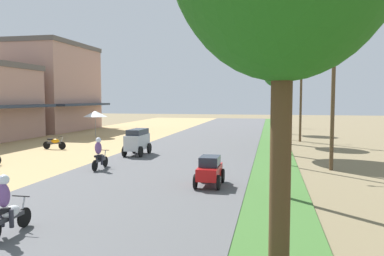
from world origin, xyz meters
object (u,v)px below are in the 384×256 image
Objects in this scene: streetlamp_mid at (275,94)px; motorbike_ahead_second at (7,207)px; parked_motorbike_third at (55,142)px; median_tree_third at (276,35)px; car_van_silver at (137,140)px; median_tree_fifth at (277,76)px; car_hatchback_red at (210,170)px; motorbike_ahead_third at (100,154)px; utility_pole_near at (301,89)px; utility_pole_far at (333,86)px; vendor_umbrella at (95,114)px; streetlamp_near at (278,80)px; median_tree_fourth at (276,61)px; streetlamp_far at (274,94)px.

motorbike_ahead_second is at bearing -104.32° from streetlamp_mid.
median_tree_third is at bearing 5.98° from parked_motorbike_third.
median_tree_fifth is at bearing 64.90° from car_van_silver.
motorbike_ahead_third is at bearing 157.68° from car_hatchback_red.
utility_pole_near is at bearing -48.41° from streetlamp_mid.
vendor_umbrella is at bearing 146.90° from utility_pole_far.
motorbike_ahead_second is at bearing -118.25° from streetlamp_near.
parked_motorbike_third is at bearing 144.11° from car_hatchback_red.
streetlamp_mid is 2.92× the size of car_van_silver.
utility_pole_far is at bearing 50.58° from motorbike_ahead_second.
streetlamp_mid is (15.70, 11.77, 3.61)m from parked_motorbike_third.
utility_pole_far is at bearing -24.77° from streetlamp_near.
parked_motorbike_third is 0.90× the size of car_hatchback_red.
car_hatchback_red is at bearing 58.00° from motorbike_ahead_second.
utility_pole_far is 12.31m from car_van_silver.
median_tree_fifth is 4.21× the size of motorbike_ahead_third.
parked_motorbike_third is 0.22× the size of streetlamp_near.
vendor_umbrella is 17.07m from motorbike_ahead_third.
median_tree_fourth is (0.14, 6.59, -1.08)m from median_tree_third.
median_tree_third is 6.12× the size of motorbike_ahead_third.
utility_pole_near is at bearing 80.06° from streetlamp_near.
motorbike_ahead_third is at bearing -110.59° from median_tree_fifth.
utility_pole_near reaches higher than median_tree_fifth.
streetlamp_near is 10.53m from motorbike_ahead_third.
utility_pole_far is at bearing -80.23° from streetlamp_mid.
streetlamp_mid is (-0.01, 3.55, -2.75)m from median_tree_fourth.
utility_pole_near is at bearing -76.76° from median_tree_fifth.
streetlamp_mid is at bearing 131.59° from utility_pole_near.
streetlamp_mid reaches higher than car_van_silver.
utility_pole_far is at bearing -12.75° from parked_motorbike_third.
streetlamp_near reaches higher than streetlamp_far.
vendor_umbrella is at bearing -129.95° from streetlamp_far.
median_tree_third is at bearing -22.46° from vendor_umbrella.
utility_pole_far is (19.33, -12.60, 2.06)m from vendor_umbrella.
streetlamp_mid is at bearing 75.68° from motorbike_ahead_second.
motorbike_ahead_second is (-9.89, -12.03, -3.51)m from utility_pole_far.
motorbike_ahead_second is at bearing -122.00° from car_hatchback_red.
car_van_silver is (-9.01, -19.23, -5.20)m from median_tree_fifth.
parked_motorbike_third is 15.88m from car_hatchback_red.
motorbike_ahead_third is at bearing -45.28° from parked_motorbike_third.
motorbike_ahead_third is (-0.17, -5.20, -0.17)m from car_van_silver.
motorbike_ahead_second is at bearing -99.14° from streetlamp_far.
median_tree_third is at bearing -91.19° from median_tree_fifth.
streetlamp_near is 4.09× the size of car_hatchback_red.
vendor_umbrella is at bearing -168.59° from streetlamp_mid.
streetlamp_mid is at bearing 90.12° from median_tree_fourth.
vendor_umbrella reaches higher than parked_motorbike_third.
utility_pole_near is (18.73, 0.93, 2.28)m from vendor_umbrella.
streetlamp_near reaches higher than vendor_umbrella.
car_hatchback_red is 6.64m from motorbike_ahead_third.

